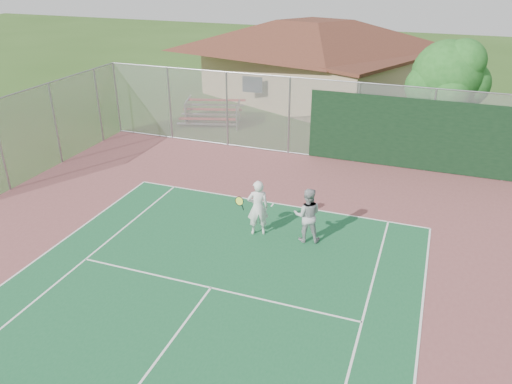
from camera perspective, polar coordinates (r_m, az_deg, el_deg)
back_fence at (r=21.86m, az=11.67°, el=7.44°), size 20.08×0.11×3.53m
side_fence_left at (r=23.00m, az=-21.94°, el=7.22°), size 0.08×9.00×3.50m
clubhouse at (r=31.70m, az=6.58°, el=15.57°), size 15.57×13.45×5.66m
bleachers at (r=27.25m, az=-5.01°, el=9.12°), size 3.55×2.60×1.16m
tree at (r=24.13m, az=21.15°, el=12.08°), size 3.64×3.45×5.07m
player_white_front at (r=15.91m, az=0.19°, el=-1.85°), size 1.08×0.73×1.88m
player_grey_back at (r=15.64m, az=5.88°, el=-2.70°), size 1.01×0.87×1.80m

